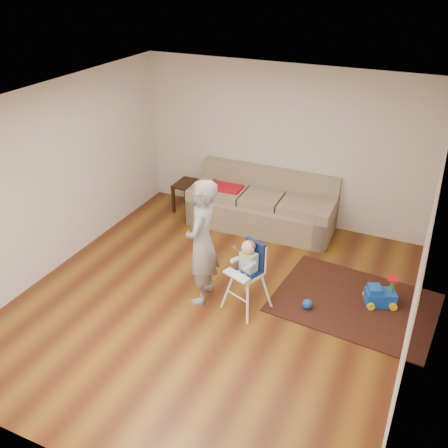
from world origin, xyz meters
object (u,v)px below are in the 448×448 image
at_px(sofa, 262,201).
at_px(adult, 202,243).
at_px(side_table, 191,196).
at_px(ride_on_toy, 381,291).
at_px(high_chair, 247,277).
at_px(toy_ball, 307,304).

height_order(sofa, adult, adult).
bearing_deg(side_table, ride_on_toy, -21.85).
distance_m(ride_on_toy, high_chair, 1.82).
bearing_deg(high_chair, sofa, 126.92).
relative_size(toy_ball, adult, 0.08).
relative_size(ride_on_toy, toy_ball, 3.10).
bearing_deg(sofa, side_table, 176.46).
distance_m(side_table, high_chair, 3.08).
bearing_deg(ride_on_toy, adult, 177.36).
height_order(side_table, ride_on_toy, side_table).
relative_size(side_table, high_chair, 0.50).
xyz_separation_m(toy_ball, adult, (-1.38, -0.34, 0.79)).
bearing_deg(toy_ball, side_table, 144.85).
bearing_deg(side_table, toy_ball, -35.15).
bearing_deg(adult, sofa, 171.26).
relative_size(toy_ball, high_chair, 0.13).
relative_size(ride_on_toy, adult, 0.24).
height_order(side_table, toy_ball, side_table).
distance_m(toy_ball, adult, 1.63).
bearing_deg(adult, toy_ball, 94.84).
bearing_deg(side_table, high_chair, -47.87).
bearing_deg(toy_ball, ride_on_toy, 30.51).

